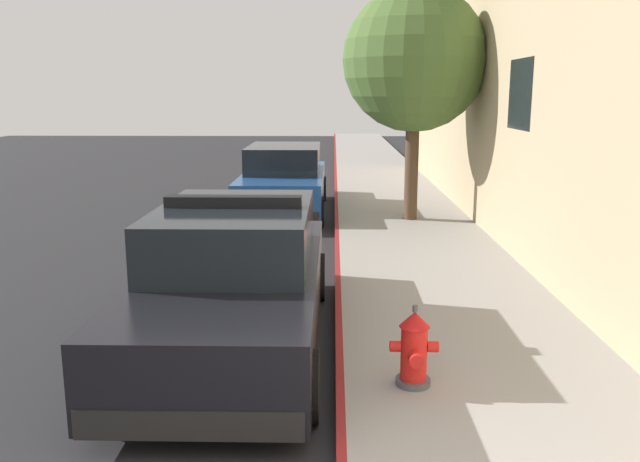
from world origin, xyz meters
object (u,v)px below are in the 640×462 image
(fire_hydrant, at_px, (414,349))
(street_tree, at_px, (415,60))
(police_cruiser, at_px, (235,281))
(parked_car_silver_ahead, at_px, (284,181))

(fire_hydrant, height_order, street_tree, street_tree)
(street_tree, bearing_deg, police_cruiser, -111.87)
(fire_hydrant, bearing_deg, police_cruiser, 143.64)
(parked_car_silver_ahead, relative_size, street_tree, 1.02)
(police_cruiser, bearing_deg, parked_car_silver_ahead, 90.56)
(police_cruiser, bearing_deg, street_tree, 68.13)
(fire_hydrant, bearing_deg, street_tree, 83.73)
(street_tree, bearing_deg, parked_car_silver_ahead, 149.88)
(parked_car_silver_ahead, height_order, street_tree, street_tree)
(parked_car_silver_ahead, distance_m, street_tree, 4.19)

